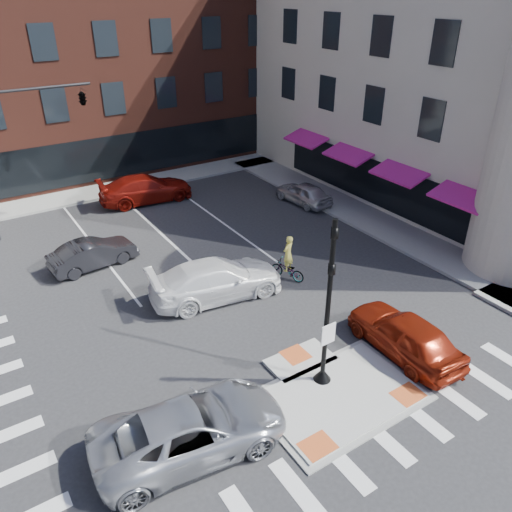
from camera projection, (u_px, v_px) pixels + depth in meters
ground at (329, 389)px, 16.74m from camera, size 120.00×120.00×0.00m
refuge_island at (335, 392)px, 16.52m from camera, size 5.40×4.65×0.13m
sidewalk_e at (360, 214)px, 29.20m from camera, size 3.00×24.00×0.15m
sidewalk_n at (155, 179)px, 34.31m from camera, size 26.00×3.00×0.15m
building_n at (93, 45)px, 37.93m from camera, size 24.40×18.40×15.50m
building_e at (481, 53)px, 31.58m from camera, size 21.90×23.90×17.70m
building_far_right at (90, 41)px, 57.84m from camera, size 12.00×12.00×12.00m
signal_pole at (327, 326)px, 15.89m from camera, size 0.60×0.60×5.98m
mast_arm_signal at (55, 112)px, 25.33m from camera, size 6.10×2.24×8.00m
silver_suv at (191, 429)px, 14.22m from camera, size 5.91×3.25×1.57m
red_sedan at (405, 334)px, 18.03m from camera, size 2.08×4.77×1.60m
white_pickup at (217, 279)px, 21.29m from camera, size 6.03×3.12×1.67m
bg_car_dark at (93, 254)px, 23.65m from camera, size 4.22×1.87×1.35m
bg_car_silver at (304, 193)px, 30.48m from camera, size 1.97×4.05×1.33m
bg_car_red at (146, 188)px, 30.71m from camera, size 5.86×2.83×1.64m
cyclist at (288, 265)px, 22.61m from camera, size 1.19×1.80×2.16m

